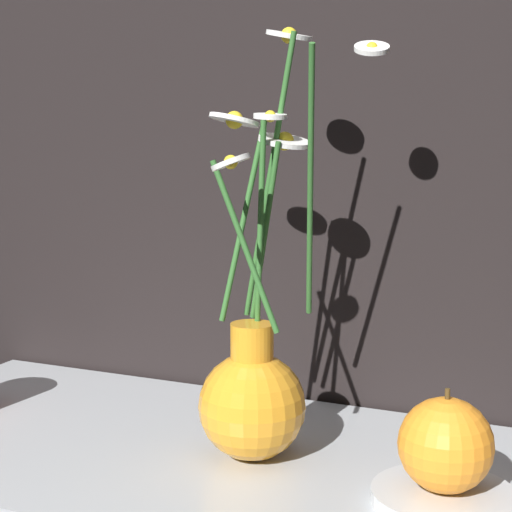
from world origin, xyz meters
TOP-DOWN VIEW (x-y plane):
  - ground_plane at (0.00, 0.00)m, footprint 6.00×6.00m
  - shelf at (0.00, 0.00)m, footprint 0.83×0.34m
  - vase_with_flowers at (-0.00, 0.00)m, footprint 0.17×0.15m
  - saucer_plate at (0.17, -0.02)m, footprint 0.11×0.11m
  - orange_fruit at (0.17, -0.02)m, footprint 0.07×0.07m

SIDE VIEW (x-z plane):
  - ground_plane at x=0.00m, z-range 0.00..0.00m
  - shelf at x=0.00m, z-range 0.00..0.01m
  - saucer_plate at x=0.17m, z-range 0.01..0.02m
  - orange_fruit at x=0.17m, z-range 0.02..0.10m
  - vase_with_flowers at x=0.00m, z-range -0.11..0.27m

